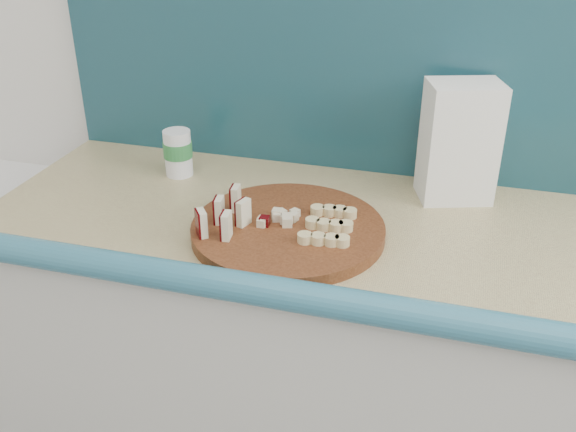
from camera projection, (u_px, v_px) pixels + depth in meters
The scene contains 8 objects.
kitchen_counter at pixel (462, 405), 1.53m from camera, with size 2.20×0.63×0.91m.
backsplash at pixel (508, 83), 1.44m from camera, with size 2.20×0.02×0.50m, color teal.
cutting_board at pixel (288, 230), 1.33m from camera, with size 0.40×0.40×0.03m, color #421F0E.
apple_wedges at pixel (225, 214), 1.31m from camera, with size 0.08×0.16×0.06m.
apple_chunks at pixel (276, 219), 1.33m from camera, with size 0.06×0.07×0.02m.
banana_slices at pixel (329, 225), 1.30m from camera, with size 0.11×0.15×0.02m.
flour_bag at pixel (459, 142), 1.43m from camera, with size 0.16×0.11×0.27m, color white.
canister at pixel (178, 152), 1.58m from camera, with size 0.07×0.07×0.12m.
Camera 1 is at (0.01, 0.29, 1.57)m, focal length 40.00 mm.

